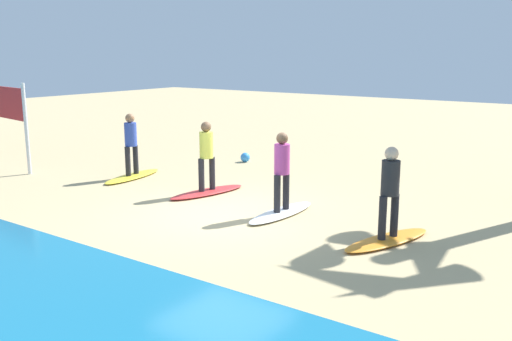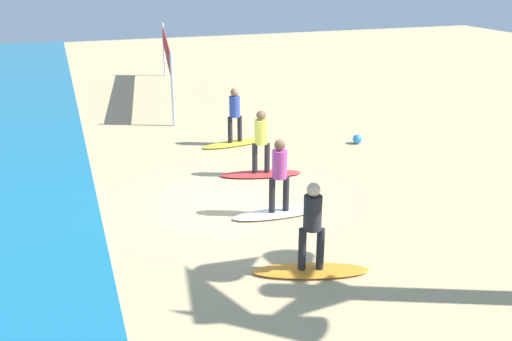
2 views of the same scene
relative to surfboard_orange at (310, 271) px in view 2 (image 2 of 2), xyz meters
name	(u,v)px [view 2 (image 2 of 2)]	position (x,y,z in m)	size (l,w,h in m)	color
ground_plane	(235,202)	(3.49, 0.34, -0.04)	(60.00, 60.00, 0.00)	tan
surfboard_orange	(310,271)	(0.00, 0.00, 0.00)	(2.10, 0.56, 0.09)	orange
surfer_orange	(312,220)	(0.00, 0.00, 0.99)	(0.32, 0.45, 1.64)	#232328
surfboard_white	(279,213)	(2.49, -0.37, 0.00)	(2.10, 0.56, 0.09)	white
surfer_white	(279,171)	(2.49, -0.37, 0.99)	(0.32, 0.46, 1.64)	#232328
surfboard_red	(261,174)	(4.90, -0.81, 0.00)	(2.10, 0.56, 0.09)	red
surfer_red	(261,137)	(4.90, -0.81, 0.99)	(0.32, 0.45, 1.64)	#232328
surfboard_yellow	(235,143)	(7.66, -0.96, 0.00)	(2.10, 0.56, 0.09)	yellow
surfer_yellow	(235,111)	(7.66, -0.96, 0.99)	(0.32, 0.46, 1.64)	#232328
volleyball_net	(167,52)	(14.79, -0.32, 1.74)	(9.00, 1.46, 2.50)	silver
beach_ball	(357,139)	(6.52, -4.50, 0.10)	(0.29, 0.29, 0.29)	#338CE5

